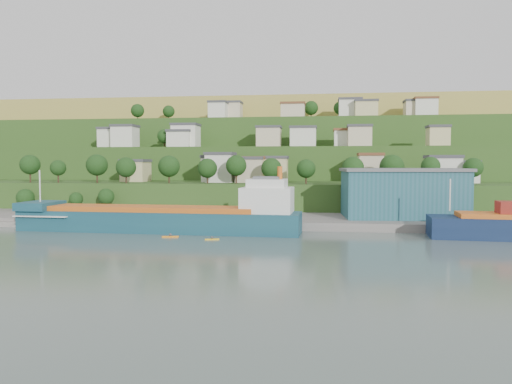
% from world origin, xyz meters
% --- Properties ---
extents(ground, '(500.00, 500.00, 0.00)m').
position_xyz_m(ground, '(0.00, 0.00, 0.00)').
color(ground, '#495955').
rests_on(ground, ground).
extents(quay, '(220.00, 26.00, 4.00)m').
position_xyz_m(quay, '(20.00, 28.00, 0.00)').
color(quay, slate).
rests_on(quay, ground).
extents(pebble_beach, '(40.00, 18.00, 2.40)m').
position_xyz_m(pebble_beach, '(-55.00, 22.00, 0.00)').
color(pebble_beach, slate).
rests_on(pebble_beach, ground).
extents(hillside, '(360.00, 210.79, 96.00)m').
position_xyz_m(hillside, '(0.03, 168.67, 0.09)').
color(hillside, '#284719').
rests_on(hillside, ground).
extents(cargo_ship_near, '(67.73, 12.99, 17.32)m').
position_xyz_m(cargo_ship_near, '(-10.27, 10.37, 2.77)').
color(cargo_ship_near, '#143B4E').
rests_on(cargo_ship_near, ground).
extents(warehouse, '(32.17, 20.97, 12.80)m').
position_xyz_m(warehouse, '(46.80, 31.00, 8.43)').
color(warehouse, '#1E525A').
rests_on(warehouse, quay).
extents(caravan, '(6.19, 3.60, 2.71)m').
position_xyz_m(caravan, '(-47.17, 20.19, 2.56)').
color(caravan, silver).
rests_on(caravan, pebble_beach).
extents(dinghy, '(3.89, 1.60, 0.77)m').
position_xyz_m(dinghy, '(-43.92, 16.21, 1.58)').
color(dinghy, silver).
rests_on(dinghy, pebble_beach).
extents(kayak_orange, '(3.64, 1.30, 0.90)m').
position_xyz_m(kayak_orange, '(-6.78, 1.44, 0.26)').
color(kayak_orange, orange).
rests_on(kayak_orange, ground).
extents(kayak_yellow, '(3.07, 1.29, 0.76)m').
position_xyz_m(kayak_yellow, '(3.00, -0.83, 0.22)').
color(kayak_yellow, gold).
rests_on(kayak_yellow, ground).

